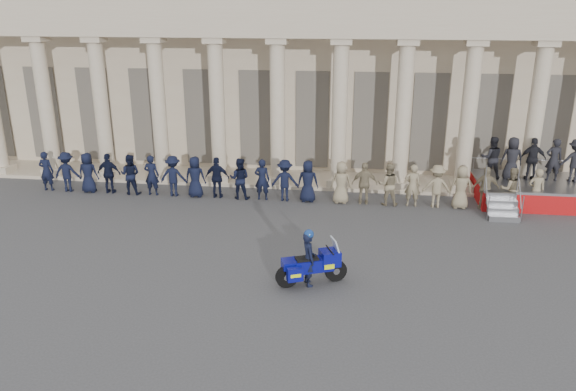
{
  "coord_description": "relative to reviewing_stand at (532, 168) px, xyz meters",
  "views": [
    {
      "loc": [
        2.11,
        -15.2,
        7.75
      ],
      "look_at": [
        -0.12,
        2.2,
        1.6
      ],
      "focal_mm": 35.0,
      "sensor_mm": 36.0,
      "label": 1
    }
  ],
  "objects": [
    {
      "name": "building",
      "position": [
        -9.04,
        7.42,
        3.13
      ],
      "size": [
        40.0,
        12.5,
        9.0
      ],
      "color": "tan",
      "rests_on": "ground"
    },
    {
      "name": "officer_rank",
      "position": [
        -10.21,
        -1.19,
        -0.54
      ],
      "size": [
        20.56,
        0.65,
        1.71
      ],
      "color": "black",
      "rests_on": "ground"
    },
    {
      "name": "rider",
      "position": [
        -8.18,
        -8.18,
        -0.55
      ],
      "size": [
        0.58,
        0.69,
        1.7
      ],
      "rotation": [
        0.0,
        0.0,
        1.96
      ],
      "color": "black",
      "rests_on": "ground"
    },
    {
      "name": "reviewing_stand",
      "position": [
        0.0,
        0.0,
        0.0
      ],
      "size": [
        4.26,
        4.04,
        2.58
      ],
      "color": "gray",
      "rests_on": "ground"
    },
    {
      "name": "ground",
      "position": [
        -9.04,
        -7.33,
        -1.4
      ],
      "size": [
        90.0,
        90.0,
        0.0
      ],
      "primitive_type": "plane",
      "color": "#39393B",
      "rests_on": "ground"
    },
    {
      "name": "motorcycle",
      "position": [
        -8.08,
        -8.14,
        -0.81
      ],
      "size": [
        2.01,
        1.24,
        1.36
      ],
      "rotation": [
        0.0,
        0.0,
        0.39
      ],
      "color": "black",
      "rests_on": "ground"
    }
  ]
}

